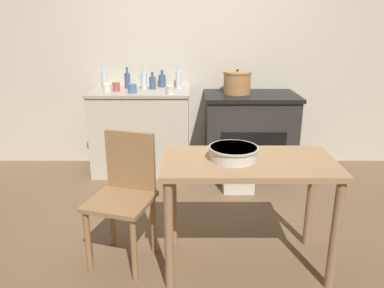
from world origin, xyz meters
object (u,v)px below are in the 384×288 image
Objects in this scene: chair at (123,193)px; bottle_center_left at (161,80)px; mixing_bowl_large at (232,152)px; stock_pot at (235,83)px; cup_right at (169,90)px; bottle_left at (177,80)px; bottle_far_left at (142,81)px; stove at (247,133)px; flour_sack at (237,171)px; work_table at (247,179)px; cup_far_right at (105,88)px; cup_mid_right at (114,87)px; bottle_mid_left at (151,83)px; cup_end_right at (131,89)px; bottle_center at (103,79)px; bottle_center_right at (126,80)px.

bottle_center_left reaches higher than chair.
chair is at bearing 172.88° from mixing_bowl_large.
stock_pot reaches higher than cup_right.
bottle_center_left is at bearing 153.64° from bottle_left.
bottle_far_left is 1.27× the size of bottle_center_left.
stove is 0.60m from flour_sack.
chair reaches higher than stove.
mixing_bowl_large is (-0.21, -1.72, -0.18)m from stock_pot.
cup_right reaches higher than work_table.
work_table is 12.69× the size of cup_far_right.
cup_far_right is (-0.09, -0.02, -0.01)m from cup_mid_right.
stock_pot is at bearing 82.94° from mixing_bowl_large.
bottle_center_left is at bearing 36.82° from bottle_far_left.
bottle_left is at bearing 102.39° from mixing_bowl_large.
stock_pot is 3.20× the size of cup_mid_right.
stock_pot reaches higher than bottle_mid_left.
bottle_far_left is at bearing 108.47° from chair.
work_table is 0.84m from chair.
bottle_far_left reaches higher than mixing_bowl_large.
bottle_left is 0.21m from bottle_center_left.
bottle_left is (-0.62, 0.13, 0.01)m from stock_pot.
stove reaches higher than mixing_bowl_large.
cup_end_right is (-0.09, -0.23, -0.05)m from bottle_far_left.
flour_sack is 1.35m from bottle_center_left.
cup_mid_right is at bearing -53.75° from bottle_center.
bottle_center_right is 2.66× the size of cup_far_right.
bottle_center is 0.29m from cup_mid_right.
bottle_center is (-0.63, -0.04, 0.03)m from bottle_center_left.
bottle_left is 2.93× the size of cup_right.
flour_sack is at bearing -48.63° from bottle_left.
bottle_center_left is 0.38m from bottle_center_right.
bottle_far_left is at bearing -172.87° from bottle_left.
bottle_mid_left is at bearing 1.06° from bottle_far_left.
cup_right is at bearing -28.16° from bottle_center.
bottle_center_left is (-0.59, 1.94, 0.17)m from mixing_bowl_large.
bottle_center_right is 0.60m from cup_right.
bottle_left is at bearing 168.69° from stove.
cup_far_right is at bearing -151.98° from bottle_center_left.
chair is 1.79m from bottle_mid_left.
work_table is at bearing -66.63° from bottle_mid_left.
bottle_center is at bearing 126.25° from cup_mid_right.
cup_mid_right reaches higher than mixing_bowl_large.
bottle_center_left is 2.24× the size of cup_right.
chair is 3.87× the size of bottle_center_right.
stove is 1.78m from mixing_bowl_large.
stock_pot is 3.25× the size of cup_end_right.
bottle_left is 1.35× the size of bottle_mid_left.
bottle_mid_left is 0.39m from cup_mid_right.
stock_pot reaches higher than flour_sack.
mixing_bowl_large is 1.97m from bottle_far_left.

